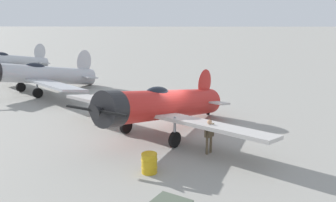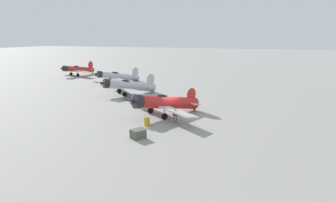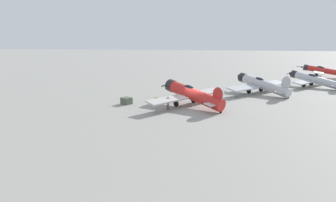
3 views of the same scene
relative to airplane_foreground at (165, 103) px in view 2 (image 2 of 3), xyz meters
The scene contains 8 objects.
ground_plane 1.73m from the airplane_foreground, 127.24° to the right, with size 400.00×400.00×0.00m, color gray.
airplane_foreground is the anchor object (origin of this frame).
airplane_mid_apron 14.91m from the airplane_foreground, 44.51° to the right, with size 10.99×10.77×3.45m.
airplane_far_line 28.29m from the airplane_foreground, 48.45° to the right, with size 9.37×9.26×3.25m.
airplane_outer_stand 43.66m from the airplane_foreground, 39.27° to the right, with size 10.74×10.08×3.53m.
ground_crew_mechanic 3.60m from the airplane_foreground, 130.42° to the left, with size 0.48×0.50×1.68m.
equipment_crate 8.93m from the airplane_foreground, 92.68° to the left, with size 1.63×1.71×0.91m.
fuel_drum 4.97m from the airplane_foreground, 85.29° to the left, with size 0.69×0.69×0.85m.
Camera 2 is at (-11.91, 33.69, 9.99)m, focal length 30.56 mm.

